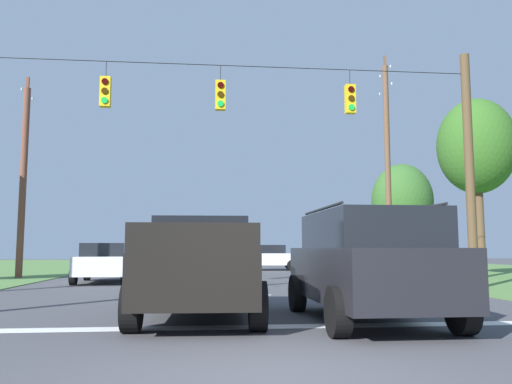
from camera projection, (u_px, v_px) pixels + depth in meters
The scene contains 16 objects.
ground_plane at pixel (269, 376), 5.44m from camera, with size 120.00×120.00×0.00m, color #47474C.
stop_bar_stripe at pixel (244, 327), 8.78m from camera, with size 13.43×0.45×0.01m, color white.
lane_dash_0 at pixel (227, 295), 14.71m from camera, with size 0.15×2.50×0.01m, color white.
lane_dash_1 at pixel (219, 280), 21.57m from camera, with size 0.15×2.50×0.01m, color white.
lane_dash_2 at pixel (215, 273), 28.00m from camera, with size 0.15×2.50×0.01m, color white.
lane_dash_3 at pixel (213, 269), 33.44m from camera, with size 0.15×2.50×0.01m, color white.
lane_dash_4 at pixel (212, 266), 38.84m from camera, with size 0.15×2.50×0.01m, color white.
overhead_signal_span at pixel (229, 155), 16.39m from camera, with size 16.16×0.31×7.83m.
pickup_truck at pixel (200, 266), 10.27m from camera, with size 2.44×5.47×1.95m.
suv_black at pixel (367, 263), 9.51m from camera, with size 2.24×4.81×2.05m.
distant_car_crossing_white at pixel (105, 262), 20.32m from camera, with size 2.16×4.37×1.52m.
distant_car_oncoming at pixel (267, 257), 31.52m from camera, with size 4.44×2.31×1.52m.
utility_pole_mid_right at pixel (388, 162), 25.53m from camera, with size 0.27×1.79×10.93m.
utility_pole_near_left at pixel (23, 178), 23.34m from camera, with size 0.30×1.55×9.12m.
tree_roadside_right at pixel (402, 201), 33.87m from camera, with size 3.93×3.93×6.80m.
tree_roadside_left at pixel (476, 147), 24.05m from camera, with size 3.53×3.53×8.22m.
Camera 1 is at (-0.71, -5.57, 1.33)m, focal length 36.56 mm.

